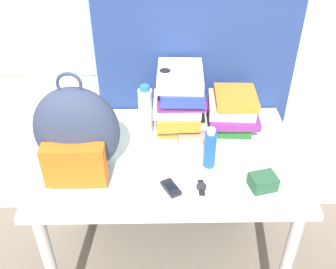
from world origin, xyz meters
TOP-DOWN VIEW (x-y plane):
  - curtain_blue at (0.13, 0.73)m, footprint 0.92×0.04m
  - desk at (0.00, 0.35)m, footprint 1.08×0.70m
  - backpack at (-0.34, 0.25)m, footprint 0.32×0.23m
  - book_stack_left at (0.05, 0.56)m, footprint 0.23×0.29m
  - book_stack_center at (0.29, 0.55)m, footprint 0.23×0.27m
  - water_bottle at (-0.10, 0.52)m, footprint 0.06×0.06m
  - sports_bottle at (-0.01, 0.56)m, footprint 0.07×0.07m
  - sunscreen_bottle at (0.16, 0.28)m, footprint 0.05×0.05m
  - cell_phone at (0.01, 0.14)m, footprint 0.08×0.10m
  - sunglasses_case at (0.12, 0.44)m, footprint 0.16×0.07m
  - camera_pouch at (0.35, 0.14)m, footprint 0.11×0.10m
  - wristwatch at (0.12, 0.14)m, footprint 0.04×0.08m

SIDE VIEW (x-z plane):
  - desk at x=0.00m, z-range 0.27..1.01m
  - wristwatch at x=0.12m, z-range 0.74..0.75m
  - cell_phone at x=0.01m, z-range 0.74..0.76m
  - sunglasses_case at x=0.12m, z-range 0.74..0.78m
  - camera_pouch at x=0.35m, z-range 0.74..0.80m
  - sunscreen_bottle at x=0.16m, z-range 0.73..0.91m
  - book_stack_center at x=0.29m, z-range 0.74..0.91m
  - water_bottle at x=-0.10m, z-range 0.73..0.97m
  - sports_bottle at x=-0.01m, z-range 0.73..1.02m
  - book_stack_left at x=0.05m, z-range 0.74..1.03m
  - backpack at x=-0.34m, z-range 0.70..1.13m
  - curtain_blue at x=0.13m, z-range 0.00..2.50m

